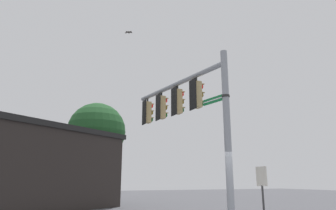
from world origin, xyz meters
TOP-DOWN VIEW (x-y plane):
  - signal_pole at (0.00, 0.00)m, footprint 0.24×0.24m
  - mast_arm at (-2.93, -0.53)m, footprint 5.89×1.25m
  - traffic_light_nearest_pole at (-1.56, -0.26)m, footprint 0.54×0.49m
  - traffic_light_mid_inner at (-2.82, -0.49)m, footprint 0.54×0.49m
  - traffic_light_mid_outer at (-4.09, -0.72)m, footprint 0.54×0.49m
  - traffic_light_arm_end at (-5.35, -0.95)m, footprint 0.54×0.49m
  - street_name_sign at (-0.35, -0.06)m, footprint 1.30×0.37m
  - bird_flying at (-5.17, -2.12)m, footprint 0.25×0.36m
  - storefront_building at (-10.01, -6.83)m, footprint 11.30×12.64m
  - tree_by_storefront at (-12.32, -2.16)m, footprint 3.92×3.92m
  - historical_marker at (-1.39, 2.48)m, footprint 0.60×0.08m

SIDE VIEW (x-z plane):
  - historical_marker at x=-1.39m, z-range 0.34..2.47m
  - storefront_building at x=-10.01m, z-range 0.01..4.50m
  - signal_pole at x=0.00m, z-range 0.00..6.11m
  - street_name_sign at x=-0.35m, z-range 4.32..4.54m
  - tree_by_storefront at x=-12.32m, z-range 1.42..8.23m
  - traffic_light_nearest_pole at x=-1.56m, z-range 4.21..5.52m
  - traffic_light_mid_inner at x=-2.82m, z-range 4.21..5.52m
  - traffic_light_mid_outer at x=-4.09m, z-range 4.21..5.52m
  - traffic_light_arm_end at x=-5.35m, z-range 4.21..5.52m
  - mast_arm at x=-2.93m, z-range 5.56..5.76m
  - bird_flying at x=-5.17m, z-range 8.84..8.95m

